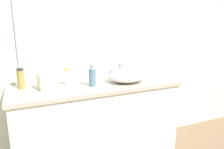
# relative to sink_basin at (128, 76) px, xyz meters

# --- Properties ---
(bathroom_wall_rear) EXTENTS (6.00, 0.06, 2.60)m
(bathroom_wall_rear) POSITION_rel_sink_basin_xyz_m (-0.26, 0.36, 0.40)
(bathroom_wall_rear) COLOR silver
(bathroom_wall_rear) RESTS_ON ground
(vanity_counter) EXTENTS (1.60, 0.54, 0.84)m
(vanity_counter) POSITION_rel_sink_basin_xyz_m (-0.30, 0.05, -0.48)
(vanity_counter) COLOR white
(vanity_counter) RESTS_ON ground
(wall_mirror_panel) EXTENTS (1.35, 0.01, 1.15)m
(wall_mirror_panel) POSITION_rel_sink_basin_xyz_m (-0.30, 0.32, 0.51)
(wall_mirror_panel) COLOR #B2BCC6
(wall_mirror_panel) RESTS_ON vanity_counter
(sink_basin) EXTENTS (0.38, 0.31, 0.12)m
(sink_basin) POSITION_rel_sink_basin_xyz_m (0.00, 0.00, 0.00)
(sink_basin) COLOR silver
(sink_basin) RESTS_ON vanity_counter
(faucet) EXTENTS (0.03, 0.15, 0.18)m
(faucet) POSITION_rel_sink_basin_xyz_m (0.00, 0.17, 0.05)
(faucet) COLOR silver
(faucet) RESTS_ON vanity_counter
(soap_dispenser) EXTENTS (0.06, 0.06, 0.21)m
(soap_dispenser) POSITION_rel_sink_basin_xyz_m (-0.36, -0.00, 0.03)
(soap_dispenser) COLOR slate
(soap_dispenser) RESTS_ON vanity_counter
(lotion_bottle) EXTENTS (0.06, 0.06, 0.18)m
(lotion_bottle) POSITION_rel_sink_basin_xyz_m (-0.97, 0.17, 0.03)
(lotion_bottle) COLOR #A48B44
(lotion_bottle) RESTS_ON vanity_counter
(perfume_bottle) EXTENTS (0.06, 0.06, 0.16)m
(perfume_bottle) POSITION_rel_sink_basin_xyz_m (-0.56, 0.12, 0.02)
(perfume_bottle) COLOR white
(perfume_bottle) RESTS_ON vanity_counter
(tissue_box) EXTENTS (0.15, 0.15, 0.18)m
(tissue_box) POSITION_rel_sink_basin_xyz_m (-0.77, 0.06, 0.02)
(tissue_box) COLOR beige
(tissue_box) RESTS_ON vanity_counter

